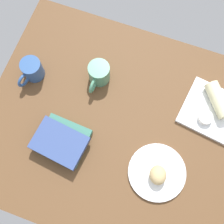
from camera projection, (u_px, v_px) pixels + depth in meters
The scene contains 9 objects.
dining_table at pixel (121, 128), 122.73cm from camera, with size 110.00×90.00×4.00cm, color brown.
round_plate at pixel (157, 172), 114.84cm from camera, with size 22.05×22.05×1.40cm, color white.
scone_pastry at pixel (158, 175), 111.04cm from camera, with size 7.24×6.24×5.71cm, color tan.
square_plate at pixel (210, 110), 122.00cm from camera, with size 21.38×21.38×1.60cm, color white.
sauce_cup at pixel (205, 118), 118.86cm from camera, with size 5.72×5.72×2.46cm.
breakfast_wrap at pixel (218, 100), 119.41cm from camera, with size 5.68×5.68×14.66cm, color beige.
book_stack at pixel (62, 142), 116.06cm from camera, with size 21.02×18.23×5.94cm.
coffee_mug at pixel (32, 70), 123.04cm from camera, with size 8.37×13.03×9.00cm.
second_mug at pixel (99, 74), 122.41cm from camera, with size 8.74×13.66×9.26cm.
Camera 1 is at (6.54, -29.34, 121.23)cm, focal length 48.49 mm.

